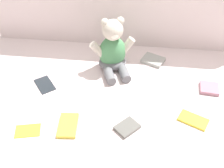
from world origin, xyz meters
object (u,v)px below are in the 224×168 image
(book_case_2, at_px, (209,88))
(book_case_1, at_px, (68,125))
(book_case_4, at_px, (28,130))
(book_case_5, at_px, (45,84))
(teddy_bear, at_px, (113,51))
(book_case_6, at_px, (193,120))
(book_case_3, at_px, (127,127))
(book_case_0, at_px, (153,60))

(book_case_2, bearing_deg, book_case_1, 121.12)
(book_case_1, distance_m, book_case_4, 0.18)
(book_case_5, bearing_deg, teddy_bear, -9.06)
(book_case_6, bearing_deg, book_case_2, -179.69)
(teddy_bear, height_order, book_case_6, teddy_bear)
(teddy_bear, height_order, book_case_3, teddy_bear)
(book_case_5, bearing_deg, book_case_0, -12.57)
(book_case_3, distance_m, book_case_6, 0.31)
(teddy_bear, relative_size, book_case_3, 2.98)
(teddy_bear, height_order, book_case_4, teddy_bear)
(teddy_bear, xyz_separation_m, book_case_6, (0.41, -0.35, -0.11))
(teddy_bear, distance_m, book_case_4, 0.60)
(book_case_1, xyz_separation_m, book_case_6, (0.56, 0.10, -0.00))
(book_case_0, relative_size, book_case_3, 1.18)
(book_case_0, height_order, book_case_6, book_case_0)
(teddy_bear, relative_size, book_case_0, 2.52)
(book_case_1, relative_size, book_case_4, 1.23)
(book_case_3, height_order, book_case_6, book_case_3)
(book_case_3, xyz_separation_m, book_case_6, (0.30, 0.08, -0.00))
(book_case_2, height_order, book_case_5, book_case_2)
(book_case_2, bearing_deg, book_case_0, 59.50)
(book_case_3, bearing_deg, book_case_5, 15.10)
(book_case_2, distance_m, book_case_6, 0.24)
(book_case_5, distance_m, book_case_6, 0.76)
(book_case_2, relative_size, book_case_3, 0.92)
(book_case_1, height_order, book_case_3, same)
(book_case_0, bearing_deg, teddy_bear, -46.08)
(book_case_0, height_order, book_case_3, book_case_0)
(book_case_2, distance_m, book_case_5, 0.85)
(book_case_1, bearing_deg, book_case_0, 49.53)
(book_case_5, bearing_deg, book_case_4, -125.34)
(book_case_1, xyz_separation_m, book_case_2, (0.66, 0.32, 0.00))
(book_case_3, relative_size, book_case_4, 0.92)
(book_case_0, distance_m, book_case_3, 0.52)
(book_case_2, height_order, book_case_4, book_case_2)
(book_case_4, height_order, book_case_5, same)
(book_case_2, xyz_separation_m, book_case_6, (-0.10, -0.22, -0.00))
(book_case_4, bearing_deg, book_case_0, -56.74)
(book_case_2, height_order, book_case_3, book_case_2)
(book_case_6, bearing_deg, teddy_bear, -105.25)
(book_case_0, distance_m, book_case_4, 0.79)
(book_case_4, bearing_deg, book_case_3, -94.67)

